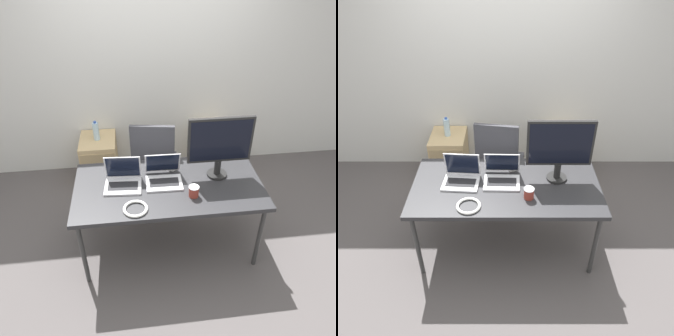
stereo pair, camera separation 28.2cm
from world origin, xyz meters
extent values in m
plane|color=#514C4C|center=(0.00, 0.00, 0.00)|extent=(14.00, 14.00, 0.00)
cube|color=silver|center=(0.00, 1.48, 1.30)|extent=(10.00, 0.05, 2.60)
cube|color=#28282B|center=(0.00, 0.00, 0.73)|extent=(1.65, 0.83, 0.04)
cylinder|color=#333333|center=(-0.76, -0.35, 0.35)|extent=(0.04, 0.04, 0.71)
cylinder|color=#333333|center=(0.76, -0.35, 0.35)|extent=(0.04, 0.04, 0.71)
cylinder|color=#333333|center=(-0.76, 0.35, 0.35)|extent=(0.04, 0.04, 0.71)
cylinder|color=#333333|center=(0.76, 0.35, 0.35)|extent=(0.04, 0.04, 0.71)
cylinder|color=#232326|center=(-0.06, 0.79, 0.02)|extent=(0.56, 0.56, 0.04)
cylinder|color=gray|center=(-0.06, 0.79, 0.23)|extent=(0.05, 0.05, 0.38)
cube|color=#38383D|center=(-0.06, 0.79, 0.42)|extent=(0.55, 0.55, 0.07)
cube|color=#38383D|center=(-0.10, 0.53, 0.75)|extent=(0.44, 0.11, 0.60)
cube|color=tan|center=(-0.71, 1.20, 0.28)|extent=(0.42, 0.49, 0.56)
cube|color=tan|center=(-0.71, 0.95, 0.28)|extent=(0.39, 0.01, 0.45)
cube|color=tan|center=(0.68, 1.20, 0.28)|extent=(0.42, 0.49, 0.56)
cube|color=tan|center=(0.68, 0.95, 0.28)|extent=(0.39, 0.01, 0.45)
cylinder|color=silver|center=(-0.71, 1.20, 0.67)|extent=(0.07, 0.07, 0.22)
cylinder|color=#3359B2|center=(-0.71, 1.20, 0.79)|extent=(0.03, 0.03, 0.02)
cube|color=silver|center=(-0.04, 0.01, 0.76)|extent=(0.32, 0.23, 0.02)
cube|color=black|center=(-0.04, 0.01, 0.76)|extent=(0.26, 0.13, 0.00)
cube|color=silver|center=(-0.04, 0.16, 0.87)|extent=(0.32, 0.08, 0.22)
cube|color=black|center=(-0.04, 0.15, 0.88)|extent=(0.29, 0.07, 0.20)
cube|color=silver|center=(-0.40, 0.01, 0.76)|extent=(0.33, 0.25, 0.02)
cube|color=black|center=(-0.40, 0.01, 0.76)|extent=(0.27, 0.14, 0.00)
cube|color=silver|center=(-0.39, 0.13, 0.88)|extent=(0.32, 0.06, 0.23)
cube|color=black|center=(-0.39, 0.13, 0.88)|extent=(0.29, 0.05, 0.21)
cylinder|color=black|center=(0.45, 0.09, 0.76)|extent=(0.18, 0.18, 0.02)
cylinder|color=black|center=(0.45, 0.09, 0.84)|extent=(0.06, 0.06, 0.14)
cube|color=black|center=(0.45, 0.09, 1.11)|extent=(0.56, 0.03, 0.42)
cube|color=black|center=(0.45, 0.07, 1.11)|extent=(0.52, 0.00, 0.38)
cylinder|color=white|center=(0.06, 0.23, 0.79)|extent=(0.08, 0.08, 0.10)
cylinder|color=maroon|center=(0.19, -0.18, 0.79)|extent=(0.08, 0.08, 0.09)
cylinder|color=white|center=(0.19, -0.18, 0.84)|extent=(0.09, 0.09, 0.01)
torus|color=white|center=(-0.30, -0.29, 0.76)|extent=(0.20, 0.20, 0.02)
camera|label=1|loc=(-0.28, -2.24, 2.53)|focal=35.00mm
camera|label=2|loc=(0.00, -2.26, 2.53)|focal=35.00mm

